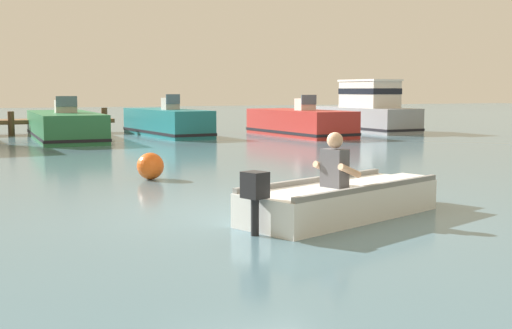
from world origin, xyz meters
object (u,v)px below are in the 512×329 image
(mooring_buoy, at_px, (150,166))
(moored_boat_green, at_px, (65,127))
(rowboat_with_person, at_px, (344,199))
(moored_boat_teal, at_px, (167,123))
(moored_boat_grey, at_px, (364,112))
(moored_boat_red, at_px, (300,123))

(mooring_buoy, bearing_deg, moored_boat_green, 91.32)
(rowboat_with_person, height_order, moored_boat_teal, moored_boat_teal)
(moored_boat_green, distance_m, moored_boat_teal, 3.88)
(moored_boat_teal, height_order, moored_boat_grey, moored_boat_grey)
(moored_boat_teal, relative_size, mooring_buoy, 10.56)
(moored_boat_green, distance_m, moored_boat_red, 8.68)
(moored_boat_green, height_order, moored_boat_grey, moored_boat_grey)
(rowboat_with_person, relative_size, moored_boat_grey, 0.59)
(rowboat_with_person, bearing_deg, moored_boat_green, 96.30)
(moored_boat_red, height_order, mooring_buoy, moored_boat_red)
(moored_boat_red, xyz_separation_m, moored_boat_grey, (3.88, 1.65, 0.34))
(moored_boat_green, relative_size, moored_boat_red, 1.21)
(moored_boat_red, distance_m, mooring_buoy, 13.07)
(moored_boat_grey, bearing_deg, moored_boat_green, -179.08)
(rowboat_with_person, xyz_separation_m, moored_boat_teal, (2.03, 16.92, 0.24))
(rowboat_with_person, height_order, moored_boat_red, moored_boat_red)
(moored_boat_grey, distance_m, mooring_buoy, 16.93)
(moored_boat_teal, xyz_separation_m, mooring_buoy, (-3.58, -12.05, -0.22))
(rowboat_with_person, distance_m, moored_boat_grey, 19.73)
(moored_boat_green, bearing_deg, rowboat_with_person, -83.70)
(rowboat_with_person, bearing_deg, moored_boat_red, 65.75)
(moored_boat_red, relative_size, moored_boat_grey, 0.89)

